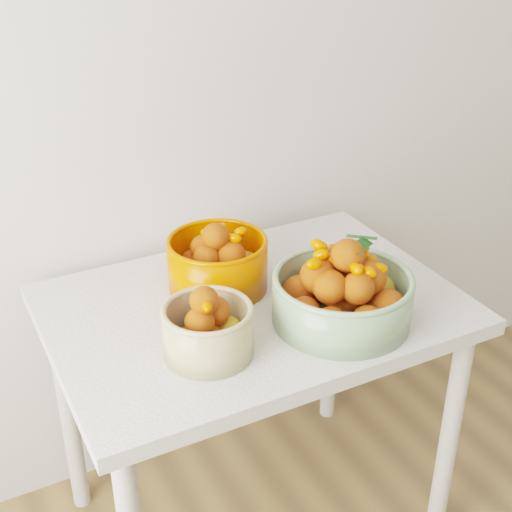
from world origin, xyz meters
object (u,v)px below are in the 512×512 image
object	(u,v)px
bowl_orange	(218,262)
bowl_cream	(208,329)
bowl_green	(343,293)
table	(254,334)

from	to	relation	value
bowl_orange	bowl_cream	bearing A→B (deg)	-118.88
bowl_cream	bowl_green	distance (m)	0.34
bowl_cream	table	bearing A→B (deg)	37.74
bowl_cream	bowl_orange	world-z (taller)	bowl_orange
table	bowl_cream	distance (m)	0.29
bowl_cream	bowl_orange	bearing A→B (deg)	61.12
bowl_cream	bowl_green	size ratio (longest dim) A/B	0.62
table	bowl_orange	bearing A→B (deg)	112.90
table	bowl_cream	size ratio (longest dim) A/B	4.39
table	bowl_cream	world-z (taller)	bowl_cream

